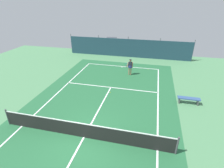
% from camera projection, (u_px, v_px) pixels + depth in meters
% --- Properties ---
extents(ground_plane, '(36.00, 36.00, 0.00)m').
position_uv_depth(ground_plane, '(84.00, 137.00, 10.02)').
color(ground_plane, '#4C8456').
extents(court_surface, '(11.02, 26.60, 0.01)m').
position_uv_depth(court_surface, '(84.00, 137.00, 10.01)').
color(court_surface, '#236038').
rests_on(court_surface, ground).
extents(tennis_net, '(10.12, 0.10, 1.10)m').
position_uv_depth(tennis_net, '(83.00, 130.00, 9.79)').
color(tennis_net, black).
rests_on(tennis_net, ground).
extents(back_fence, '(16.30, 0.98, 2.70)m').
position_uv_depth(back_fence, '(128.00, 51.00, 23.87)').
color(back_fence, '#1E3D4C').
rests_on(back_fence, ground).
extents(tennis_player, '(0.77, 0.71, 1.64)m').
position_uv_depth(tennis_player, '(130.00, 66.00, 17.78)').
color(tennis_player, '#9E7051').
rests_on(tennis_player, ground).
extents(tennis_ball_near_player, '(0.07, 0.07, 0.07)m').
position_uv_depth(tennis_ball_near_player, '(148.00, 69.00, 19.48)').
color(tennis_ball_near_player, '#CCDB33').
rests_on(tennis_ball_near_player, ground).
extents(tennis_ball_midcourt, '(0.07, 0.07, 0.07)m').
position_uv_depth(tennis_ball_midcourt, '(110.00, 92.00, 14.70)').
color(tennis_ball_midcourt, '#CCDB33').
rests_on(tennis_ball_midcourt, ground).
extents(parked_car, '(2.38, 4.38, 1.68)m').
position_uv_depth(parked_car, '(111.00, 44.00, 27.01)').
color(parked_car, silver).
rests_on(parked_car, ground).
extents(courtside_bench, '(1.60, 0.40, 0.49)m').
position_uv_depth(courtside_bench, '(189.00, 99.00, 13.07)').
color(courtside_bench, '#335184').
rests_on(courtside_bench, ground).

